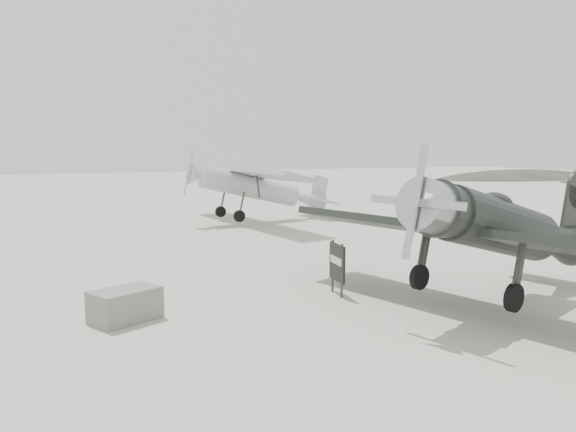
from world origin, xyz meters
The scene contains 6 objects.
ground centered at (0.00, 0.00, 0.00)m, with size 160.00×160.00×0.00m, color gray.
hill_northeast centered at (50.00, 40.00, 0.00)m, with size 32.00×16.00×5.20m, color #2B3325.
lowwing_monoplane centered at (1.60, -4.53, 1.93)m, with size 8.22×11.33×3.65m.
highwing_monoplane centered at (1.72, 13.04, 2.11)m, with size 8.46×11.90×3.37m.
equipment_block centered at (-7.35, -2.00, 0.37)m, with size 1.49×0.93×0.74m, color #64615C.
sign_board centered at (-1.78, -2.00, 0.86)m, with size 0.20×1.00×1.45m.
Camera 1 is at (-9.15, -14.94, 3.94)m, focal length 35.00 mm.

